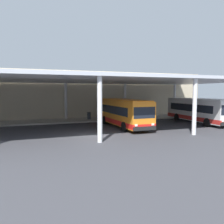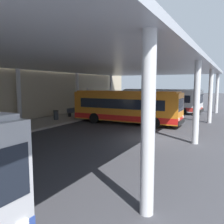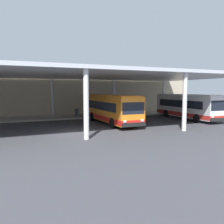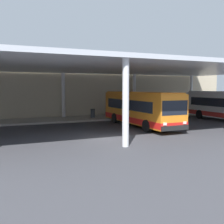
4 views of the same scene
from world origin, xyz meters
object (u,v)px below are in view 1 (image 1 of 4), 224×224
object	(u,v)px
trash_bin	(89,116)
bus_second_bay	(123,112)
bench_waiting	(110,115)
banner_sign	(123,106)
bus_middle_bay	(198,110)

from	to	relation	value
trash_bin	bus_second_bay	bearing A→B (deg)	-72.65
bus_second_bay	bench_waiting	distance (m)	7.33
bus_second_bay	bench_waiting	size ratio (longest dim) A/B	5.86
bus_second_bay	banner_sign	distance (m)	6.92
trash_bin	banner_sign	xyz separation A→B (m)	(5.00, -0.60, 1.30)
bus_second_bay	trash_bin	bearing A→B (deg)	107.35
bus_middle_bay	banner_sign	world-z (taller)	banner_sign
bench_waiting	trash_bin	size ratio (longest dim) A/B	1.84
bench_waiting	banner_sign	xyz separation A→B (m)	(1.80, -0.88, 1.32)
bus_middle_bay	trash_bin	size ratio (longest dim) A/B	10.84
bus_middle_bay	bench_waiting	distance (m)	12.15
bench_waiting	banner_sign	size ratio (longest dim) A/B	0.56
bus_second_bay	banner_sign	size ratio (longest dim) A/B	3.30
bus_middle_bay	trash_bin	world-z (taller)	bus_middle_bay
bus_second_bay	bus_middle_bay	bearing A→B (deg)	-2.29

